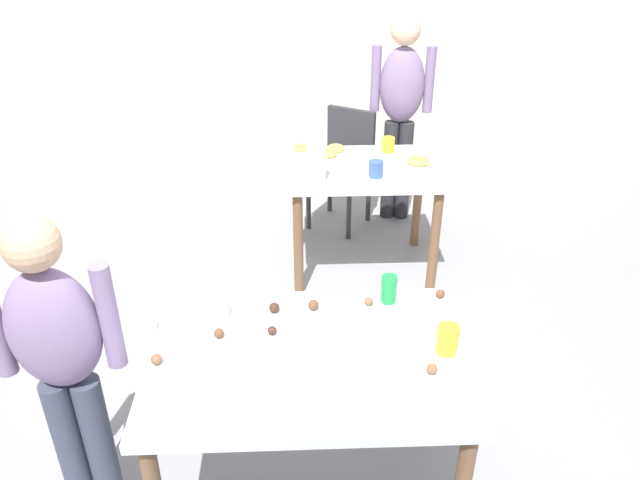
{
  "coord_description": "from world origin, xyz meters",
  "views": [
    {
      "loc": [
        -0.01,
        -2.01,
        2.26
      ],
      "look_at": [
        0.09,
        0.39,
        0.9
      ],
      "focal_mm": 34.69,
      "sensor_mm": 36.0,
      "label": 1
    }
  ],
  "objects_px": {
    "person_girl_near": "(62,358)",
    "mixing_bowl": "(207,310)",
    "dining_table_near": "(307,374)",
    "chair_far_table": "(344,161)",
    "dining_table_far": "(363,183)",
    "soda_can": "(389,289)",
    "person_adult_far": "(401,103)",
    "pitcher_far": "(316,163)"
  },
  "relations": [
    {
      "from": "soda_can",
      "to": "person_girl_near",
      "type": "bearing_deg",
      "value": -162.48
    },
    {
      "from": "soda_can",
      "to": "mixing_bowl",
      "type": "bearing_deg",
      "value": -173.17
    },
    {
      "from": "person_girl_near",
      "to": "mixing_bowl",
      "type": "xyz_separation_m",
      "value": [
        0.48,
        0.3,
        -0.02
      ]
    },
    {
      "from": "dining_table_far",
      "to": "soda_can",
      "type": "relative_size",
      "value": 7.93
    },
    {
      "from": "dining_table_far",
      "to": "mixing_bowl",
      "type": "bearing_deg",
      "value": -117.02
    },
    {
      "from": "person_girl_near",
      "to": "soda_can",
      "type": "xyz_separation_m",
      "value": [
        1.23,
        0.39,
        -0.0
      ]
    },
    {
      "from": "dining_table_far",
      "to": "person_adult_far",
      "type": "height_order",
      "value": "person_adult_far"
    },
    {
      "from": "chair_far_table",
      "to": "mixing_bowl",
      "type": "bearing_deg",
      "value": -107.82
    },
    {
      "from": "mixing_bowl",
      "to": "person_adult_far",
      "type": "bearing_deg",
      "value": 63.87
    },
    {
      "from": "dining_table_far",
      "to": "person_adult_far",
      "type": "bearing_deg",
      "value": 65.76
    },
    {
      "from": "person_girl_near",
      "to": "soda_can",
      "type": "height_order",
      "value": "person_girl_near"
    },
    {
      "from": "dining_table_far",
      "to": "mixing_bowl",
      "type": "distance_m",
      "value": 1.76
    },
    {
      "from": "person_girl_near",
      "to": "soda_can",
      "type": "relative_size",
      "value": 11.25
    },
    {
      "from": "dining_table_near",
      "to": "soda_can",
      "type": "distance_m",
      "value": 0.51
    },
    {
      "from": "dining_table_far",
      "to": "dining_table_near",
      "type": "bearing_deg",
      "value": -102.45
    },
    {
      "from": "person_girl_near",
      "to": "dining_table_far",
      "type": "bearing_deg",
      "value": 55.57
    },
    {
      "from": "dining_table_near",
      "to": "chair_far_table",
      "type": "distance_m",
      "value": 2.53
    },
    {
      "from": "pitcher_far",
      "to": "chair_far_table",
      "type": "bearing_deg",
      "value": 75.48
    },
    {
      "from": "mixing_bowl",
      "to": "person_girl_near",
      "type": "bearing_deg",
      "value": -148.12
    },
    {
      "from": "dining_table_far",
      "to": "soda_can",
      "type": "xyz_separation_m",
      "value": [
        -0.05,
        -1.47,
        0.18
      ]
    },
    {
      "from": "mixing_bowl",
      "to": "soda_can",
      "type": "relative_size",
      "value": 1.4
    },
    {
      "from": "dining_table_far",
      "to": "person_girl_near",
      "type": "height_order",
      "value": "person_girl_near"
    },
    {
      "from": "dining_table_near",
      "to": "chair_far_table",
      "type": "xyz_separation_m",
      "value": [
        0.33,
        2.5,
        -0.16
      ]
    },
    {
      "from": "dining_table_far",
      "to": "pitcher_far",
      "type": "xyz_separation_m",
      "value": [
        -0.31,
        -0.23,
        0.24
      ]
    },
    {
      "from": "dining_table_near",
      "to": "chair_far_table",
      "type": "relative_size",
      "value": 1.37
    },
    {
      "from": "dining_table_near",
      "to": "dining_table_far",
      "type": "xyz_separation_m",
      "value": [
        0.4,
        1.8,
        -0.02
      ]
    },
    {
      "from": "dining_table_near",
      "to": "soda_can",
      "type": "height_order",
      "value": "soda_can"
    },
    {
      "from": "person_adult_far",
      "to": "mixing_bowl",
      "type": "bearing_deg",
      "value": -116.13
    },
    {
      "from": "dining_table_far",
      "to": "soda_can",
      "type": "height_order",
      "value": "soda_can"
    },
    {
      "from": "dining_table_far",
      "to": "person_girl_near",
      "type": "distance_m",
      "value": 2.26
    },
    {
      "from": "chair_far_table",
      "to": "mixing_bowl",
      "type": "xyz_separation_m",
      "value": [
        -0.73,
        -2.26,
        0.29
      ]
    },
    {
      "from": "dining_table_near",
      "to": "person_girl_near",
      "type": "xyz_separation_m",
      "value": [
        -0.88,
        -0.06,
        0.16
      ]
    },
    {
      "from": "dining_table_near",
      "to": "chair_far_table",
      "type": "bearing_deg",
      "value": 82.5
    },
    {
      "from": "person_girl_near",
      "to": "person_adult_far",
      "type": "xyz_separation_m",
      "value": [
        1.61,
        2.61,
        0.11
      ]
    },
    {
      "from": "person_girl_near",
      "to": "person_adult_far",
      "type": "relative_size",
      "value": 0.89
    },
    {
      "from": "person_adult_far",
      "to": "dining_table_near",
      "type": "bearing_deg",
      "value": -106.09
    },
    {
      "from": "dining_table_near",
      "to": "pitcher_far",
      "type": "distance_m",
      "value": 1.59
    },
    {
      "from": "mixing_bowl",
      "to": "chair_far_table",
      "type": "bearing_deg",
      "value": 72.18
    },
    {
      "from": "soda_can",
      "to": "pitcher_far",
      "type": "bearing_deg",
      "value": 101.98
    },
    {
      "from": "dining_table_near",
      "to": "dining_table_far",
      "type": "relative_size",
      "value": 1.23
    },
    {
      "from": "dining_table_near",
      "to": "person_adult_far",
      "type": "distance_m",
      "value": 2.67
    },
    {
      "from": "mixing_bowl",
      "to": "dining_table_far",
      "type": "bearing_deg",
      "value": 62.98
    }
  ]
}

